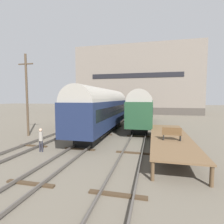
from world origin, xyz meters
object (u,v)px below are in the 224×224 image
Objects in this scene: bench at (172,133)px; utility_pole at (27,94)px; train_car_green at (143,106)px; train_car_brown at (90,106)px; train_car_navy at (103,108)px; person_worker at (41,138)px.

utility_pole is (-15.04, 3.26, 3.07)m from bench.
train_car_brown reaches higher than train_car_green.
train_car_brown is 10.87× the size of bench.
train_car_navy is at bearing -58.74° from train_car_brown.
utility_pole reaches higher than train_car_green.
person_worker is at bearing -170.73° from bench.
train_car_navy reaches higher than bench.
utility_pole is (-3.43, -10.58, 1.71)m from train_car_brown.
train_car_brown is 18.11m from bench.
utility_pole is at bearing 136.12° from person_worker.
train_car_navy is 8.15m from train_car_green.
person_worker is 0.21× the size of utility_pole.
train_car_green is at bearing 40.00° from utility_pole.
train_car_navy is 8.44m from train_car_brown.
person_worker is at bearing -43.88° from utility_pole.
bench is at bearing -42.51° from train_car_navy.
train_car_brown is 15.66m from person_worker.
person_worker is at bearing -108.35° from train_car_navy.
train_car_brown is at bearing 177.74° from train_car_green.
train_car_green is 13.10× the size of bench.
bench is at bearing 9.27° from person_worker.
person_worker is (-9.96, -1.63, -0.47)m from bench.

